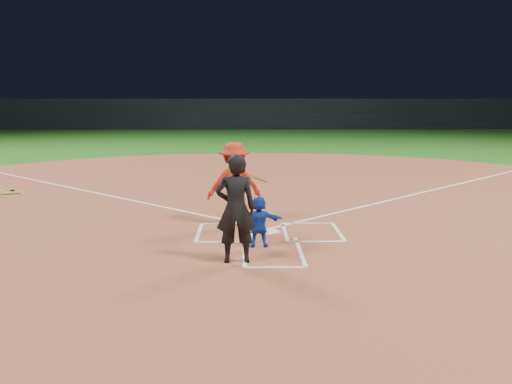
{
  "coord_description": "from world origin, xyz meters",
  "views": [
    {
      "loc": [
        -0.55,
        -12.67,
        2.96
      ],
      "look_at": [
        -0.3,
        -0.4,
        1.0
      ],
      "focal_mm": 40.0,
      "sensor_mm": 36.0,
      "label": 1
    }
  ],
  "objects_px": {
    "home_plate": "(269,232)",
    "catcher": "(259,221)",
    "umpire": "(236,209)",
    "batter_at_plate": "(234,184)",
    "on_deck_circle": "(1,193)"
  },
  "relations": [
    {
      "from": "home_plate",
      "to": "catcher",
      "type": "bearing_deg",
      "value": 78.87
    },
    {
      "from": "catcher",
      "to": "umpire",
      "type": "distance_m",
      "value": 1.29
    },
    {
      "from": "on_deck_circle",
      "to": "umpire",
      "type": "xyz_separation_m",
      "value": [
        7.71,
        -8.06,
        1.0
      ]
    },
    {
      "from": "home_plate",
      "to": "umpire",
      "type": "distance_m",
      "value": 2.72
    },
    {
      "from": "umpire",
      "to": "batter_at_plate",
      "type": "relative_size",
      "value": 1.01
    },
    {
      "from": "on_deck_circle",
      "to": "home_plate",
      "type": "bearing_deg",
      "value": -33.74
    },
    {
      "from": "home_plate",
      "to": "on_deck_circle",
      "type": "distance_m",
      "value": 10.13
    },
    {
      "from": "home_plate",
      "to": "batter_at_plate",
      "type": "height_order",
      "value": "batter_at_plate"
    },
    {
      "from": "umpire",
      "to": "batter_at_plate",
      "type": "distance_m",
      "value": 3.16
    },
    {
      "from": "on_deck_circle",
      "to": "catcher",
      "type": "relative_size",
      "value": 1.6
    },
    {
      "from": "catcher",
      "to": "umpire",
      "type": "xyz_separation_m",
      "value": [
        -0.45,
        -1.11,
        0.47
      ]
    },
    {
      "from": "on_deck_circle",
      "to": "umpire",
      "type": "relative_size",
      "value": 0.85
    },
    {
      "from": "home_plate",
      "to": "umpire",
      "type": "relative_size",
      "value": 0.3
    },
    {
      "from": "umpire",
      "to": "catcher",
      "type": "bearing_deg",
      "value": -116.61
    },
    {
      "from": "catcher",
      "to": "umpire",
      "type": "height_order",
      "value": "umpire"
    }
  ]
}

